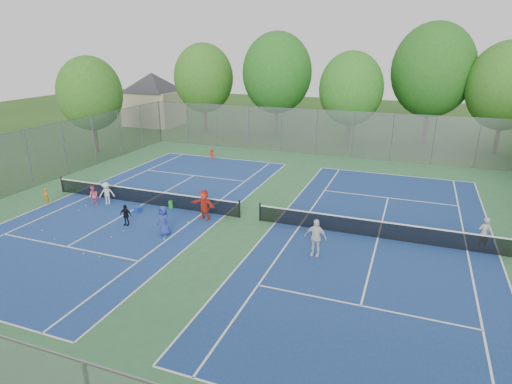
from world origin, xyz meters
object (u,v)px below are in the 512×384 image
ball_crate (138,209)px  ball_hopper (171,204)px  net_left (144,197)px  net_right (379,230)px  instructor (484,234)px

ball_crate → ball_hopper: bearing=38.5°
net_left → ball_crate: bearing=-71.2°
net_right → ball_hopper: 12.04m
ball_crate → instructor: instructor is taller
net_right → instructor: instructor is taller
net_right → ball_crate: size_ratio=37.96×
ball_crate → ball_hopper: 1.97m
net_left → instructor: 18.75m
ball_hopper → instructor: size_ratio=0.29×
net_right → ball_hopper: net_right is taller
net_left → ball_crate: (0.43, -1.26, -0.31)m
net_right → ball_hopper: (-12.04, -0.04, -0.21)m
net_left → ball_hopper: net_left is taller
ball_crate → ball_hopper: (1.54, 1.22, 0.10)m
ball_crate → net_right: bearing=5.3°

